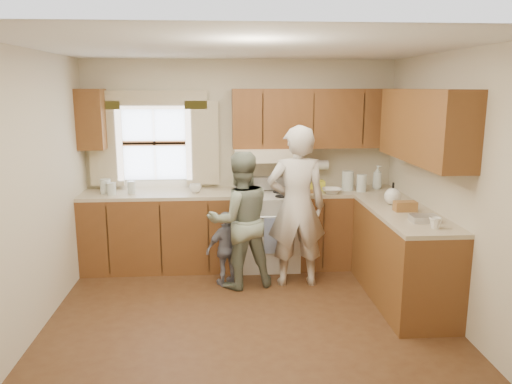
{
  "coord_description": "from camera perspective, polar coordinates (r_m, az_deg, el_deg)",
  "views": [
    {
      "loc": [
        -0.24,
        -4.42,
        2.17
      ],
      "look_at": [
        0.1,
        0.4,
        1.15
      ],
      "focal_mm": 35.0,
      "sensor_mm": 36.0,
      "label": 1
    }
  ],
  "objects": [
    {
      "name": "room",
      "position": [
        4.52,
        -0.91,
        0.18
      ],
      "size": [
        3.8,
        3.8,
        3.8
      ],
      "color": "#442715",
      "rests_on": "ground"
    },
    {
      "name": "kitchen_fixtures",
      "position": [
        5.72,
        4.66,
        -1.59
      ],
      "size": [
        3.8,
        2.25,
        2.15
      ],
      "color": "#42230E",
      "rests_on": "ground"
    },
    {
      "name": "stove",
      "position": [
        6.12,
        1.2,
        -4.25
      ],
      "size": [
        0.76,
        0.67,
        1.07
      ],
      "color": "silver",
      "rests_on": "ground"
    },
    {
      "name": "woman_left",
      "position": [
        5.47,
        4.66,
        -1.67
      ],
      "size": [
        0.65,
        0.43,
        1.78
      ],
      "primitive_type": "imported",
      "rotation": [
        0.0,
        0.0,
        3.14
      ],
      "color": "beige",
      "rests_on": "ground"
    },
    {
      "name": "woman_right",
      "position": [
        5.43,
        -1.82,
        -3.24
      ],
      "size": [
        0.85,
        0.73,
        1.5
      ],
      "primitive_type": "imported",
      "rotation": [
        0.0,
        0.0,
        3.38
      ],
      "color": "#25422C",
      "rests_on": "ground"
    },
    {
      "name": "child",
      "position": [
        5.56,
        -3.33,
        -6.49
      ],
      "size": [
        0.53,
        0.39,
        0.84
      ],
      "primitive_type": "imported",
      "rotation": [
        0.0,
        0.0,
        3.57
      ],
      "color": "gray",
      "rests_on": "ground"
    }
  ]
}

